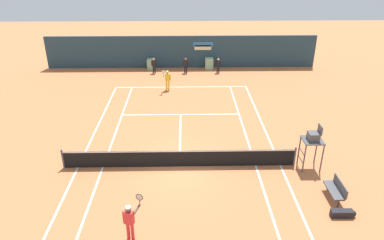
% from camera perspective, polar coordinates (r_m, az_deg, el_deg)
% --- Properties ---
extents(ground_plane, '(80.00, 80.00, 0.01)m').
position_cam_1_polar(ground_plane, '(19.45, -1.96, -6.41)').
color(ground_plane, '#C67042').
extents(tennis_net, '(12.10, 0.10, 1.07)m').
position_cam_1_polar(tennis_net, '(18.69, -2.00, -6.04)').
color(tennis_net, '#4C4C51').
rests_on(tennis_net, ground_plane).
extents(sponsor_back_wall, '(25.00, 1.02, 2.97)m').
position_cam_1_polar(sponsor_back_wall, '(34.02, -1.67, 10.67)').
color(sponsor_back_wall, '#233D4C').
rests_on(sponsor_back_wall, ground_plane).
extents(umpire_chair, '(1.00, 1.00, 2.44)m').
position_cam_1_polar(umpire_chair, '(19.04, 18.64, -2.95)').
color(umpire_chair, '#47474C').
rests_on(umpire_chair, ground_plane).
extents(player_bench, '(0.54, 1.44, 0.88)m').
position_cam_1_polar(player_bench, '(17.77, 21.91, -10.08)').
color(player_bench, '#38383D').
rests_on(player_bench, ground_plane).
extents(equipment_bag, '(1.08, 0.31, 0.32)m').
position_cam_1_polar(equipment_bag, '(17.04, 22.97, -13.49)').
color(equipment_bag, black).
rests_on(equipment_bag, ground_plane).
extents(player_on_baseline, '(0.67, 0.65, 1.80)m').
position_cam_1_polar(player_on_baseline, '(28.58, -3.93, 6.57)').
color(player_on_baseline, yellow).
rests_on(player_on_baseline, ground_plane).
extents(player_near_side, '(0.79, 0.67, 1.85)m').
position_cam_1_polar(player_near_side, '(14.45, -9.85, -15.29)').
color(player_near_side, red).
rests_on(player_near_side, ground_plane).
extents(ball_kid_left_post, '(0.46, 0.19, 1.39)m').
position_cam_1_polar(ball_kid_left_post, '(32.74, -6.06, 8.76)').
color(ball_kid_left_post, black).
rests_on(ball_kid_left_post, ground_plane).
extents(ball_kid_centre_post, '(0.45, 0.19, 1.33)m').
position_cam_1_polar(ball_kid_centre_post, '(32.76, 4.18, 8.79)').
color(ball_kid_centre_post, black).
rests_on(ball_kid_centre_post, ground_plane).
extents(ball_kid_right_post, '(0.46, 0.23, 1.38)m').
position_cam_1_polar(ball_kid_right_post, '(32.62, -1.01, 8.83)').
color(ball_kid_right_post, black).
rests_on(ball_kid_right_post, ground_plane).
extents(tennis_ball_by_sideline, '(0.07, 0.07, 0.07)m').
position_cam_1_polar(tennis_ball_by_sideline, '(25.28, -8.08, 1.46)').
color(tennis_ball_by_sideline, '#CCE033').
rests_on(tennis_ball_by_sideline, ground_plane).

